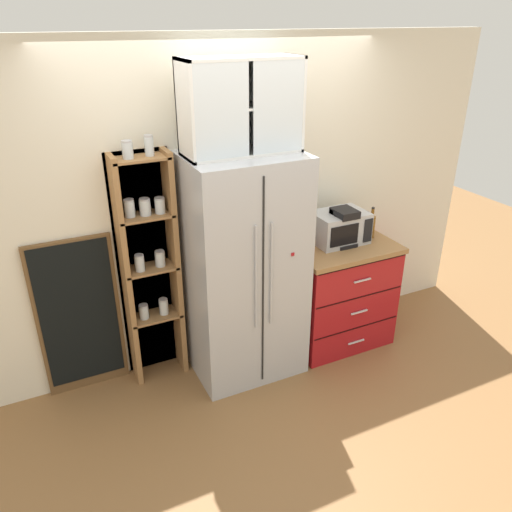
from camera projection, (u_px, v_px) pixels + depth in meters
name	position (u px, v px, depth m)	size (l,w,h in m)	color
ground_plane	(247.00, 365.00, 4.20)	(10.51, 10.51, 0.00)	olive
wall_back_cream	(224.00, 206.00, 3.97)	(4.82, 0.10, 2.55)	silver
refrigerator	(244.00, 269.00, 3.84)	(0.84, 0.66, 1.78)	#B7BABF
pantry_shelf_column	(148.00, 263.00, 3.77)	(0.45, 0.25, 1.92)	brown
counter_cabinet	(337.00, 292.00, 4.38)	(0.88, 0.66, 0.93)	#A8161C
microwave	(339.00, 227.00, 4.16)	(0.44, 0.33, 0.26)	#B7BABF
coffee_maker	(342.00, 226.00, 4.11)	(0.17, 0.20, 0.31)	black
mug_red	(303.00, 244.00, 4.06)	(0.11, 0.08, 0.09)	red
bottle_amber	(371.00, 224.00, 4.26)	(0.06, 0.06, 0.27)	brown
upper_cabinet	(240.00, 106.00, 3.36)	(0.81, 0.32, 0.63)	silver
chalkboard_menu	(79.00, 316.00, 3.72)	(0.60, 0.04, 1.25)	brown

